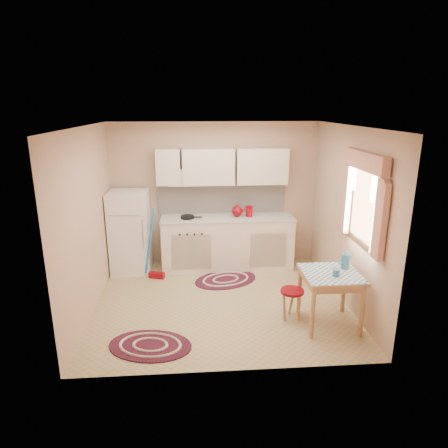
{
  "coord_description": "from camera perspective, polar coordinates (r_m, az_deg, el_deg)",
  "views": [
    {
      "loc": [
        -0.36,
        -5.27,
        2.77
      ],
      "look_at": [
        0.06,
        0.25,
        1.11
      ],
      "focal_mm": 32.0,
      "sensor_mm": 36.0,
      "label": 1
    }
  ],
  "objects": [
    {
      "name": "room_shell",
      "position": [
        5.66,
        0.92,
        4.72
      ],
      "size": [
        3.64,
        3.6,
        2.52
      ],
      "color": "tan",
      "rests_on": "ground"
    },
    {
      "name": "fridge",
      "position": [
        6.93,
        -13.26,
        -1.15
      ],
      "size": [
        0.65,
        0.6,
        1.4
      ],
      "primitive_type": "cube",
      "color": "white",
      "rests_on": "ground"
    },
    {
      "name": "broom",
      "position": [
        6.57,
        -9.81,
        -2.84
      ],
      "size": [
        0.3,
        0.2,
        1.2
      ],
      "primitive_type": null,
      "rotation": [
        0.0,
        0.0,
        -0.3
      ],
      "color": "blue",
      "rests_on": "ground"
    },
    {
      "name": "base_cabinets",
      "position": [
        6.99,
        0.48,
        -2.77
      ],
      "size": [
        2.25,
        0.6,
        0.88
      ],
      "primitive_type": "cube",
      "color": "white",
      "rests_on": "ground"
    },
    {
      "name": "countertop",
      "position": [
        6.85,
        0.48,
        0.86
      ],
      "size": [
        2.27,
        0.62,
        0.04
      ],
      "primitive_type": "cube",
      "color": "beige",
      "rests_on": "base_cabinets"
    },
    {
      "name": "frying_pan",
      "position": [
        6.77,
        -5.25,
        0.99
      ],
      "size": [
        0.26,
        0.26,
        0.05
      ],
      "primitive_type": "cylinder",
      "rotation": [
        0.0,
        0.0,
        -0.14
      ],
      "color": "black",
      "rests_on": "countertop"
    },
    {
      "name": "red_kettle",
      "position": [
        6.84,
        1.89,
        1.86
      ],
      "size": [
        0.25,
        0.24,
        0.2
      ],
      "primitive_type": null,
      "rotation": [
        0.0,
        0.0,
        0.37
      ],
      "color": "maroon",
      "rests_on": "countertop"
    },
    {
      "name": "red_canister",
      "position": [
        6.87,
        3.61,
        1.73
      ],
      "size": [
        0.15,
        0.15,
        0.16
      ],
      "primitive_type": "cylinder",
      "rotation": [
        0.0,
        0.0,
        0.38
      ],
      "color": "maroon",
      "rests_on": "countertop"
    },
    {
      "name": "table",
      "position": [
        5.41,
        14.81,
        -10.33
      ],
      "size": [
        0.72,
        0.72,
        0.72
      ],
      "primitive_type": "cube",
      "color": "tan",
      "rests_on": "ground"
    },
    {
      "name": "stool",
      "position": [
        5.51,
        9.63,
        -11.24
      ],
      "size": [
        0.38,
        0.38,
        0.42
      ],
      "primitive_type": "cylinder",
      "rotation": [
        0.0,
        0.0,
        -0.26
      ],
      "color": "maroon",
      "rests_on": "ground"
    },
    {
      "name": "coffee_pot",
      "position": [
        5.39,
        16.97,
        -4.87
      ],
      "size": [
        0.16,
        0.14,
        0.27
      ],
      "primitive_type": null,
      "rotation": [
        0.0,
        0.0,
        0.21
      ],
      "color": "teal",
      "rests_on": "table"
    },
    {
      "name": "mug",
      "position": [
        5.16,
        15.72,
        -6.74
      ],
      "size": [
        0.11,
        0.11,
        0.1
      ],
      "primitive_type": "cylinder",
      "rotation": [
        0.0,
        0.0,
        0.28
      ],
      "color": "teal",
      "rests_on": "table"
    },
    {
      "name": "rug_center",
      "position": [
        6.62,
        0.24,
        -7.95
      ],
      "size": [
        1.22,
        1.01,
        0.02
      ],
      "primitive_type": null,
      "rotation": [
        0.0,
        0.0,
        0.34
      ],
      "color": "#65100B",
      "rests_on": "ground"
    },
    {
      "name": "rug_left",
      "position": [
        5.06,
        -10.49,
        -16.7
      ],
      "size": [
        1.13,
        0.88,
        0.02
      ],
      "primitive_type": null,
      "rotation": [
        0.0,
        0.0,
        -0.22
      ],
      "color": "#65100B",
      "rests_on": "ground"
    }
  ]
}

